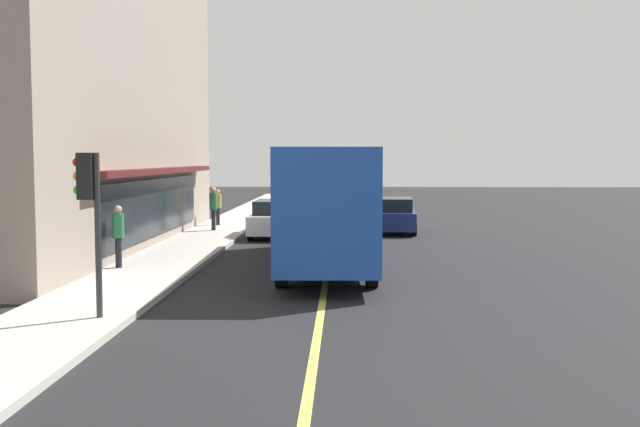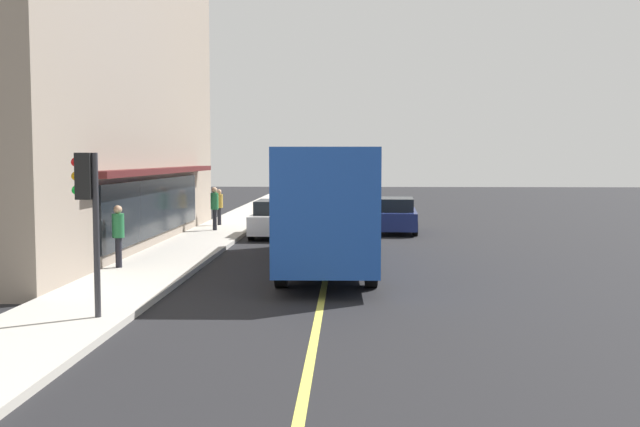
# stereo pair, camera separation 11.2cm
# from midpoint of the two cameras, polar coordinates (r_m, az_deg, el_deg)

# --- Properties ---
(ground) EXTENTS (120.00, 120.00, 0.00)m
(ground) POSITION_cam_midpoint_polar(r_m,az_deg,el_deg) (24.15, 0.58, -3.44)
(ground) COLOR black
(sidewalk) EXTENTS (80.00, 2.61, 0.15)m
(sidewalk) POSITION_cam_midpoint_polar(r_m,az_deg,el_deg) (24.77, -11.10, -3.15)
(sidewalk) COLOR #B2ADA3
(sidewalk) RESTS_ON ground
(lane_centre_stripe) EXTENTS (36.00, 0.16, 0.01)m
(lane_centre_stripe) POSITION_cam_midpoint_polar(r_m,az_deg,el_deg) (24.15, 0.58, -3.43)
(lane_centre_stripe) COLOR #D8D14C
(lane_centre_stripe) RESTS_ON ground
(bus) EXTENTS (11.18, 2.78, 3.50)m
(bus) POSITION_cam_midpoint_polar(r_m,az_deg,el_deg) (22.02, 0.42, 1.01)
(bus) COLOR #1E4CAD
(bus) RESTS_ON ground
(traffic_light) EXTENTS (0.30, 0.52, 3.20)m
(traffic_light) POSITION_cam_midpoint_polar(r_m,az_deg,el_deg) (14.94, -17.58, 1.36)
(traffic_light) COLOR #2D2D33
(traffic_light) RESTS_ON sidewalk
(car_white) EXTENTS (4.33, 1.92, 1.52)m
(car_white) POSITION_cam_midpoint_polar(r_m,az_deg,el_deg) (30.62, -3.60, -0.41)
(car_white) COLOR white
(car_white) RESTS_ON ground
(car_navy) EXTENTS (4.40, 2.06, 1.52)m
(car_navy) POSITION_cam_midpoint_polar(r_m,az_deg,el_deg) (32.46, 5.63, -0.16)
(car_navy) COLOR navy
(car_navy) RESTS_ON ground
(pedestrian_mid_block) EXTENTS (0.34, 0.34, 1.77)m
(pedestrian_mid_block) POSITION_cam_midpoint_polar(r_m,az_deg,el_deg) (21.66, -15.44, -1.24)
(pedestrian_mid_block) COLOR black
(pedestrian_mid_block) RESTS_ON sidewalk
(pedestrian_by_curb) EXTENTS (0.34, 0.34, 1.86)m
(pedestrian_by_curb) POSITION_cam_midpoint_polar(r_m,az_deg,el_deg) (32.09, -8.32, 0.72)
(pedestrian_by_curb) COLOR black
(pedestrian_by_curb) RESTS_ON sidewalk
(pedestrian_near_storefront) EXTENTS (0.34, 0.34, 1.65)m
(pedestrian_near_storefront) POSITION_cam_midpoint_polar(r_m,az_deg,el_deg) (34.59, -7.97, 0.75)
(pedestrian_near_storefront) COLOR black
(pedestrian_near_storefront) RESTS_ON sidewalk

